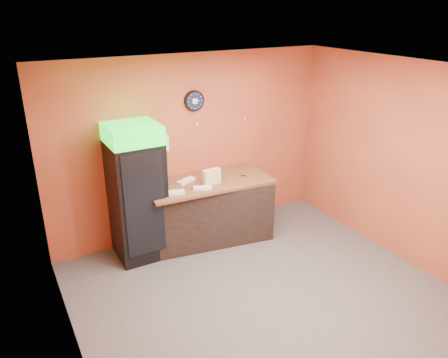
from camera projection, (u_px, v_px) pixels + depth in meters
floor at (261, 292)px, 5.61m from camera, size 4.50×4.50×0.00m
back_wall at (192, 147)px, 6.70m from camera, size 4.50×0.02×2.80m
left_wall at (64, 240)px, 4.08m from camera, size 0.02×4.00×2.80m
right_wall at (398, 161)px, 6.09m from camera, size 0.02×4.00×2.80m
ceiling at (269, 71)px, 4.55m from camera, size 4.50×4.00×0.02m
beverage_cooler at (138, 195)px, 6.09m from camera, size 0.69×0.70×1.97m
prep_counter at (208, 211)px, 6.74m from camera, size 1.97×1.11×0.93m
wall_clock at (194, 101)px, 6.43m from camera, size 0.31×0.06×0.31m
wall_phone at (164, 143)px, 6.40m from camera, size 0.13×0.11×0.24m
butcher_paper at (208, 182)px, 6.56m from camera, size 1.94×1.02×0.04m
sub_roll_stack at (212, 177)px, 6.40m from camera, size 0.27×0.11×0.23m
wrapped_sandwich_left at (174, 193)px, 6.08m from camera, size 0.32×0.19×0.04m
wrapped_sandwich_mid at (202, 188)px, 6.24m from camera, size 0.28×0.20×0.04m
wrapped_sandwich_right at (186, 181)px, 6.49m from camera, size 0.32×0.22×0.04m
kitchen_tool at (211, 178)px, 6.59m from camera, size 0.06×0.06×0.06m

